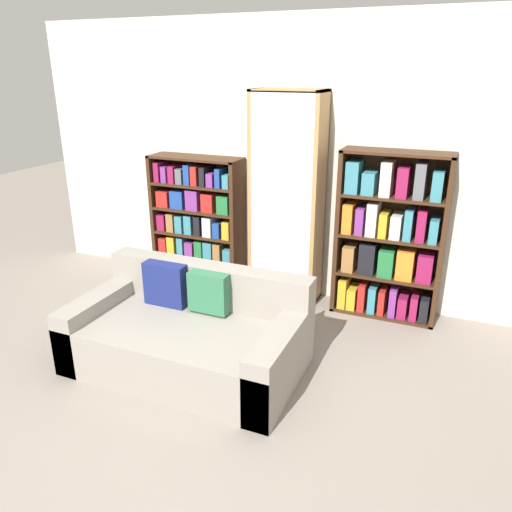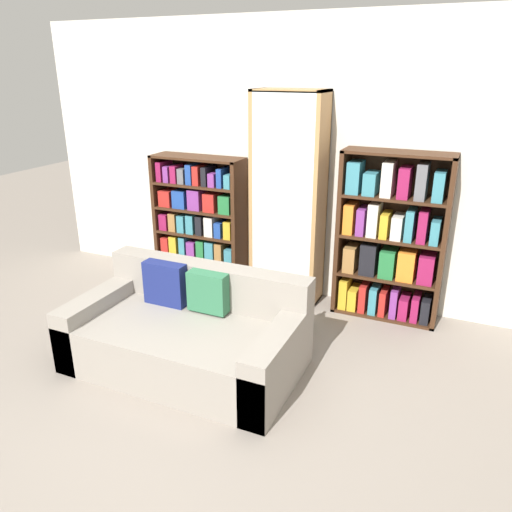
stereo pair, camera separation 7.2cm
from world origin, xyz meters
The scene contains 7 objects.
ground_plane centered at (0.00, 0.00, 0.00)m, with size 16.00×16.00×0.00m, color gray.
wall_back centered at (0.00, 2.44, 1.35)m, with size 6.01×0.06×2.70m.
couch centered at (-0.36, 0.74, 0.26)m, with size 1.78×0.98×0.75m.
bookshelf_left centered at (-1.10, 2.24, 0.67)m, with size 0.99×0.32×1.38m.
display_cabinet centered at (-0.09, 2.22, 1.02)m, with size 0.68×0.36×2.05m.
bookshelf_right centered at (0.90, 2.24, 0.74)m, with size 0.96×0.32×1.56m.
wine_bottle centered at (0.33, 1.69, 0.14)m, with size 0.08×0.08×0.34m.
Camera 2 is at (1.54, -2.19, 2.23)m, focal length 35.00 mm.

